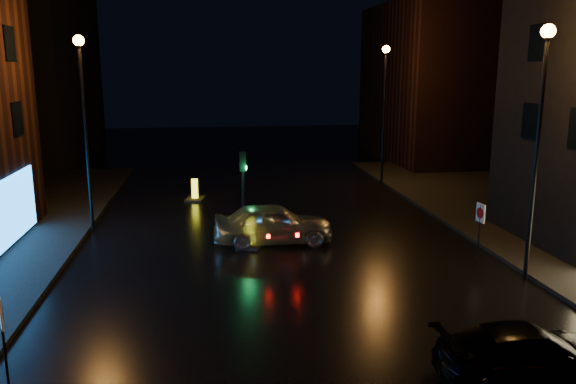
# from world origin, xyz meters

# --- Properties ---
(building_far_left) EXTENTS (8.00, 16.00, 14.00)m
(building_far_left) POSITION_xyz_m (-16.00, 35.00, 7.00)
(building_far_left) COLOR black
(building_far_left) RESTS_ON ground
(building_far_right) EXTENTS (8.00, 14.00, 12.00)m
(building_far_right) POSITION_xyz_m (15.00, 32.00, 6.00)
(building_far_right) COLOR black
(building_far_right) RESTS_ON ground
(street_lamp_lfar) EXTENTS (0.44, 0.44, 8.37)m
(street_lamp_lfar) POSITION_xyz_m (-7.80, 14.00, 5.56)
(street_lamp_lfar) COLOR black
(street_lamp_lfar) RESTS_ON ground
(street_lamp_rnear) EXTENTS (0.44, 0.44, 8.37)m
(street_lamp_rnear) POSITION_xyz_m (7.80, 6.00, 5.56)
(street_lamp_rnear) COLOR black
(street_lamp_rnear) RESTS_ON ground
(street_lamp_rfar) EXTENTS (0.44, 0.44, 8.37)m
(street_lamp_rfar) POSITION_xyz_m (7.80, 22.00, 5.56)
(street_lamp_rfar) COLOR black
(street_lamp_rfar) RESTS_ON ground
(traffic_signal) EXTENTS (1.40, 2.40, 3.45)m
(traffic_signal) POSITION_xyz_m (-1.20, 14.00, 0.50)
(traffic_signal) COLOR black
(traffic_signal) RESTS_ON ground
(silver_hatchback) EXTENTS (4.88, 2.04, 1.65)m
(silver_hatchback) POSITION_xyz_m (-0.16, 11.37, 0.83)
(silver_hatchback) COLOR #B3B6BB
(silver_hatchback) RESTS_ON ground
(dark_sedan) EXTENTS (4.32, 1.78, 1.25)m
(dark_sedan) POSITION_xyz_m (4.42, 0.26, 0.62)
(dark_sedan) COLOR black
(dark_sedan) RESTS_ON ground
(bollard_near) EXTENTS (1.24, 1.53, 1.16)m
(bollard_near) POSITION_xyz_m (-1.13, 11.10, 0.25)
(bollard_near) COLOR black
(bollard_near) RESTS_ON ground
(bollard_far) EXTENTS (1.14, 1.50, 1.18)m
(bollard_far) POSITION_xyz_m (-3.48, 19.73, 0.26)
(bollard_far) COLOR black
(bollard_far) RESTS_ON ground
(road_sign_left) EXTENTS (0.26, 0.51, 2.21)m
(road_sign_left) POSITION_xyz_m (-7.31, 1.51, 1.66)
(road_sign_left) COLOR black
(road_sign_left) RESTS_ON ground
(road_sign_right) EXTENTS (0.12, 0.52, 2.14)m
(road_sign_right) POSITION_xyz_m (7.23, 8.29, 1.60)
(road_sign_right) COLOR black
(road_sign_right) RESTS_ON ground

